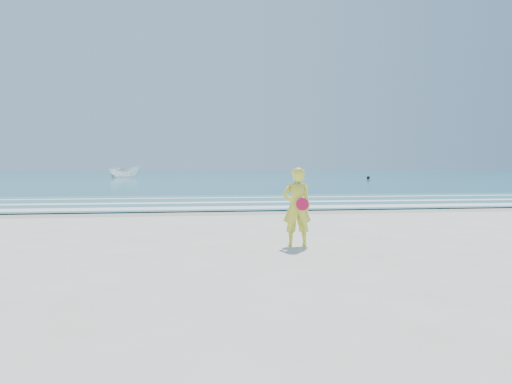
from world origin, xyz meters
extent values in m
plane|color=silver|center=(0.00, 0.00, 0.00)|extent=(400.00, 400.00, 0.00)
cube|color=#B2A893|center=(0.00, 9.00, 0.00)|extent=(400.00, 2.40, 0.00)
cube|color=#19727F|center=(0.00, 105.00, 0.02)|extent=(400.00, 190.00, 0.04)
cube|color=#59B7AD|center=(0.00, 14.00, 0.04)|extent=(400.00, 10.00, 0.01)
cube|color=white|center=(0.00, 10.30, 0.05)|extent=(400.00, 1.40, 0.01)
cube|color=white|center=(0.00, 13.20, 0.05)|extent=(400.00, 0.90, 0.01)
cube|color=white|center=(0.00, 16.50, 0.05)|extent=(400.00, 0.60, 0.01)
imported|color=white|center=(-9.96, 62.84, 0.88)|extent=(4.64, 2.74, 1.69)
sphere|color=black|center=(20.99, 50.16, 0.25)|extent=(0.42, 0.42, 0.42)
imported|color=yellow|center=(0.50, 1.01, 0.83)|extent=(0.62, 0.42, 1.67)
cylinder|color=#E11443|center=(0.58, 0.83, 0.91)|extent=(0.27, 0.08, 0.27)
camera|label=1|loc=(-1.89, -9.31, 1.71)|focal=35.00mm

